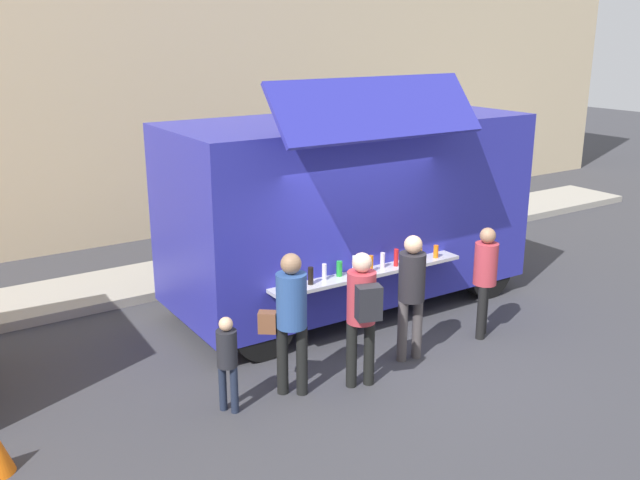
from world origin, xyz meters
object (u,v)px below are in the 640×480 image
food_truck_main (350,206)px  customer_rear_waiting (290,312)px  customer_front_ordering (412,287)px  customer_extra_browsing (485,272)px  customer_mid_with_backpack (362,307)px  child_near_queue (227,356)px  trash_bin (431,212)px

food_truck_main → customer_rear_waiting: bearing=-138.4°
customer_front_ordering → customer_rear_waiting: bearing=95.9°
customer_front_ordering → customer_extra_browsing: customer_front_ordering is taller
customer_front_ordering → customer_mid_with_backpack: bearing=112.8°
customer_front_ordering → customer_mid_with_backpack: (-1.00, -0.26, 0.03)m
child_near_queue → customer_front_ordering: bearing=-35.0°
customer_mid_with_backpack → customer_extra_browsing: size_ratio=1.07×
customer_extra_browsing → child_near_queue: bearing=51.9°
customer_front_ordering → child_near_queue: customer_front_ordering is taller
food_truck_main → customer_front_ordering: bearing=-102.7°
trash_bin → customer_extra_browsing: 5.33m
food_truck_main → trash_bin: bearing=31.6°
customer_mid_with_backpack → customer_extra_browsing: bearing=-65.5°
customer_rear_waiting → child_near_queue: bearing=124.9°
customer_front_ordering → customer_extra_browsing: bearing=-81.9°
customer_mid_with_backpack → child_near_queue: (-1.63, 0.37, -0.36)m
customer_extra_browsing → trash_bin: bearing=-70.6°
food_truck_main → child_near_queue: size_ratio=4.79×
customer_mid_with_backpack → child_near_queue: customer_mid_with_backpack is taller
customer_rear_waiting → child_near_queue: customer_rear_waiting is taller
trash_bin → customer_rear_waiting: (-6.15, -4.33, 0.57)m
food_truck_main → customer_front_ordering: food_truck_main is taller
customer_rear_waiting → child_near_queue: size_ratio=1.52×
food_truck_main → customer_extra_browsing: size_ratio=3.47×
customer_rear_waiting → trash_bin: bearing=-17.2°
food_truck_main → customer_extra_browsing: 2.35m
trash_bin → customer_front_ordering: size_ratio=0.57×
customer_rear_waiting → child_near_queue: 0.90m
trash_bin → customer_rear_waiting: 7.54m
trash_bin → customer_extra_browsing: size_ratio=0.61×
customer_rear_waiting → customer_extra_browsing: 3.17m
child_near_queue → food_truck_main: bearing=-0.3°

